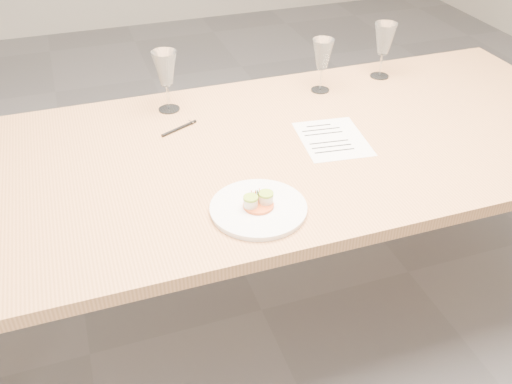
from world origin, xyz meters
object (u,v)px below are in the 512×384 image
object	(u,v)px
wine_glass_0	(165,70)
wine_glass_2	(384,40)
ballpoint_pen	(179,128)
wine_glass_1	(323,55)
recipe_sheet	(332,139)
dinner_plate	(259,208)
dining_table	(263,165)

from	to	relation	value
wine_glass_0	wine_glass_2	size ratio (longest dim) A/B	1.01
ballpoint_pen	wine_glass_1	xyz separation A→B (m)	(0.57, 0.12, 0.13)
recipe_sheet	wine_glass_1	size ratio (longest dim) A/B	1.43
wine_glass_0	wine_glass_1	xyz separation A→B (m)	(0.58, -0.03, -0.01)
dinner_plate	wine_glass_0	distance (m)	0.69
dining_table	recipe_sheet	size ratio (longest dim) A/B	8.39
ballpoint_pen	wine_glass_1	world-z (taller)	wine_glass_1
dinner_plate	wine_glass_1	bearing A→B (deg)	53.59
dining_table	wine_glass_2	xyz separation A→B (m)	(0.62, 0.37, 0.22)
wine_glass_0	wine_glass_1	bearing A→B (deg)	-3.10
recipe_sheet	dining_table	bearing A→B (deg)	-179.33
ballpoint_pen	wine_glass_1	distance (m)	0.60
wine_glass_0	wine_glass_1	size ratio (longest dim) A/B	1.08
wine_glass_0	recipe_sheet	bearing A→B (deg)	-39.51
recipe_sheet	wine_glass_0	world-z (taller)	wine_glass_0
dining_table	wine_glass_2	world-z (taller)	wine_glass_2
dining_table	wine_glass_0	world-z (taller)	wine_glass_0
dining_table	recipe_sheet	distance (m)	0.24
wine_glass_1	wine_glass_2	bearing A→B (deg)	8.41
recipe_sheet	wine_glass_1	distance (m)	0.39
dining_table	dinner_plate	size ratio (longest dim) A/B	9.06
dinner_plate	wine_glass_1	size ratio (longest dim) A/B	1.32
dinner_plate	wine_glass_2	bearing A→B (deg)	42.26
recipe_sheet	ballpoint_pen	bearing A→B (deg)	160.49
wine_glass_0	wine_glass_2	xyz separation A→B (m)	(0.85, 0.01, -0.00)
wine_glass_2	dinner_plate	bearing A→B (deg)	-137.74
dining_table	wine_glass_0	xyz separation A→B (m)	(-0.23, 0.36, 0.22)
wine_glass_0	wine_glass_2	bearing A→B (deg)	0.66
dinner_plate	recipe_sheet	xyz separation A→B (m)	(0.36, 0.29, -0.01)
ballpoint_pen	wine_glass_0	bearing A→B (deg)	64.74
dining_table	wine_glass_1	distance (m)	0.52
dinner_plate	wine_glass_2	distance (m)	1.02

